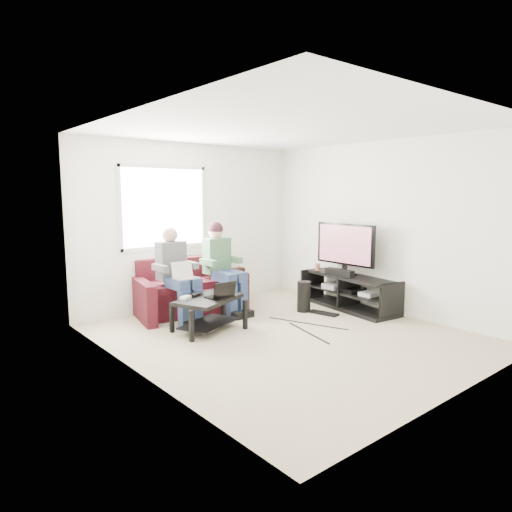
% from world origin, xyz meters
% --- Properties ---
extents(floor, '(4.50, 4.50, 0.00)m').
position_xyz_m(floor, '(0.00, 0.00, 0.00)').
color(floor, '#BBA991').
rests_on(floor, ground).
extents(ceiling, '(4.50, 4.50, 0.00)m').
position_xyz_m(ceiling, '(0.00, 0.00, 2.60)').
color(ceiling, white).
rests_on(ceiling, wall_back).
extents(wall_back, '(4.50, 0.00, 4.50)m').
position_xyz_m(wall_back, '(0.00, 2.25, 1.30)').
color(wall_back, white).
rests_on(wall_back, floor).
extents(wall_front, '(4.50, 0.00, 4.50)m').
position_xyz_m(wall_front, '(0.00, -2.25, 1.30)').
color(wall_front, white).
rests_on(wall_front, floor).
extents(wall_left, '(0.00, 4.50, 4.50)m').
position_xyz_m(wall_left, '(-2.00, 0.00, 1.30)').
color(wall_left, white).
rests_on(wall_left, floor).
extents(wall_right, '(0.00, 4.50, 4.50)m').
position_xyz_m(wall_right, '(2.00, 0.00, 1.30)').
color(wall_right, white).
rests_on(wall_right, floor).
extents(window, '(1.48, 0.04, 1.28)m').
position_xyz_m(window, '(-0.50, 2.23, 1.60)').
color(window, white).
rests_on(window, wall_back).
extents(sofa, '(1.91, 1.10, 0.82)m').
position_xyz_m(sofa, '(-0.31, 1.82, 0.31)').
color(sofa, '#471117').
rests_on(sofa, floor).
extents(person_left, '(0.40, 0.70, 1.33)m').
position_xyz_m(person_left, '(-0.71, 1.52, 0.73)').
color(person_left, navy).
rests_on(person_left, sofa).
extents(person_right, '(0.40, 0.71, 1.38)m').
position_xyz_m(person_right, '(0.09, 1.54, 0.79)').
color(person_right, navy).
rests_on(person_right, sofa).
extents(laptop_silver, '(0.38, 0.33, 0.24)m').
position_xyz_m(laptop_silver, '(-0.71, 1.29, 0.70)').
color(laptop_silver, silver).
rests_on(laptop_silver, person_left).
extents(coffee_table, '(1.04, 0.85, 0.45)m').
position_xyz_m(coffee_table, '(-0.64, 0.81, 0.33)').
color(coffee_table, black).
rests_on(coffee_table, floor).
extents(laptop_black, '(0.40, 0.34, 0.24)m').
position_xyz_m(laptop_black, '(-0.52, 0.73, 0.57)').
color(laptop_black, black).
rests_on(laptop_black, coffee_table).
extents(controller_a, '(0.16, 0.14, 0.04)m').
position_xyz_m(controller_a, '(-0.92, 0.93, 0.47)').
color(controller_a, silver).
rests_on(controller_a, coffee_table).
extents(controller_b, '(0.16, 0.14, 0.04)m').
position_xyz_m(controller_b, '(-0.74, 0.99, 0.47)').
color(controller_b, black).
rests_on(controller_b, coffee_table).
extents(controller_c, '(0.17, 0.15, 0.04)m').
position_xyz_m(controller_c, '(-0.34, 0.96, 0.47)').
color(controller_c, gray).
rests_on(controller_c, coffee_table).
extents(tv_stand, '(0.70, 1.68, 0.54)m').
position_xyz_m(tv_stand, '(1.70, 0.36, 0.24)').
color(tv_stand, black).
rests_on(tv_stand, floor).
extents(tv, '(0.12, 1.10, 0.81)m').
position_xyz_m(tv, '(1.70, 0.46, 1.00)').
color(tv, black).
rests_on(tv, tv_stand).
extents(soundbar, '(0.12, 0.50, 0.10)m').
position_xyz_m(soundbar, '(1.58, 0.46, 0.59)').
color(soundbar, black).
rests_on(soundbar, tv_stand).
extents(drink_cup, '(0.08, 0.08, 0.12)m').
position_xyz_m(drink_cup, '(1.65, 0.99, 0.60)').
color(drink_cup, '#9B6443').
rests_on(drink_cup, tv_stand).
extents(console_white, '(0.30, 0.22, 0.06)m').
position_xyz_m(console_white, '(1.70, -0.04, 0.31)').
color(console_white, silver).
rests_on(console_white, tv_stand).
extents(console_grey, '(0.34, 0.26, 0.08)m').
position_xyz_m(console_grey, '(1.70, 0.66, 0.32)').
color(console_grey, gray).
rests_on(console_grey, tv_stand).
extents(console_black, '(0.38, 0.30, 0.07)m').
position_xyz_m(console_black, '(1.70, 0.31, 0.32)').
color(console_black, black).
rests_on(console_black, tv_stand).
extents(subwoofer, '(0.21, 0.21, 0.47)m').
position_xyz_m(subwoofer, '(1.04, 0.71, 0.24)').
color(subwoofer, black).
rests_on(subwoofer, floor).
extents(keyboard_floor, '(0.26, 0.49, 0.03)m').
position_xyz_m(keyboard_floor, '(1.16, 0.41, 0.01)').
color(keyboard_floor, black).
rests_on(keyboard_floor, floor).
extents(end_table, '(0.39, 0.39, 0.68)m').
position_xyz_m(end_table, '(0.56, 2.00, 0.30)').
color(end_table, black).
rests_on(end_table, floor).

